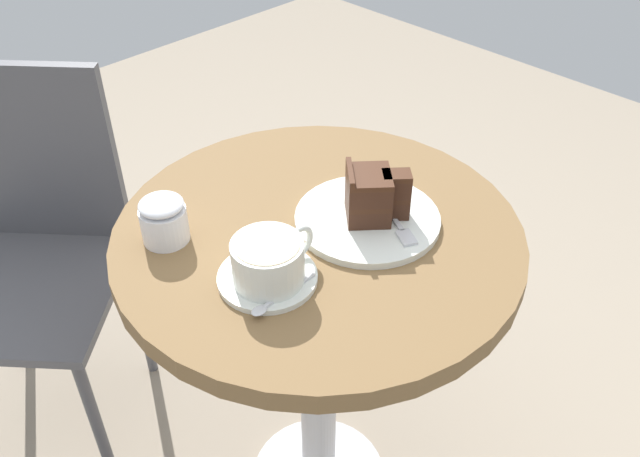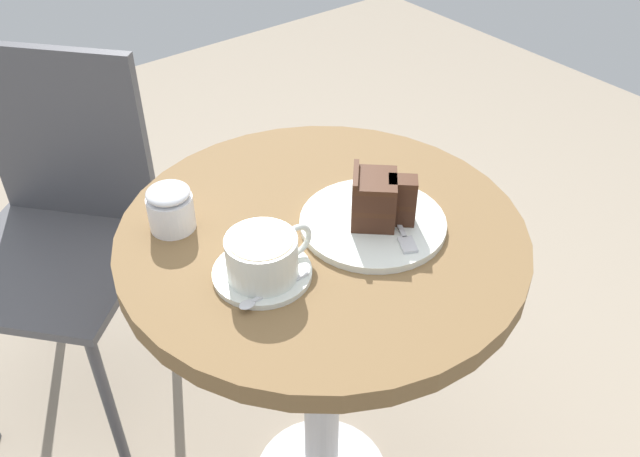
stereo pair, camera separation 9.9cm
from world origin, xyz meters
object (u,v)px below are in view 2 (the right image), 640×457
Objects in this scene: napkin at (380,221)px; sugar_pot at (170,208)px; teaspoon at (266,295)px; cafe_chair at (60,214)px; saucer at (262,273)px; coffee_cup at (263,256)px; cake_slice at (378,199)px; fork at (401,230)px; cake_plate at (373,223)px.

napkin is 2.39× the size of sugar_pot.
cafe_chair reaches higher than teaspoon.
saucer is 0.04m from coffee_cup.
cafe_chair is (-0.09, 0.67, -0.22)m from teaspoon.
teaspoon is 1.52× the size of sugar_pot.
coffee_cup is at bearing 179.33° from napkin.
cafe_chair is at bearing 116.38° from cake_slice.
saucer is 0.22m from fork.
fork is (0.01, -0.04, -0.04)m from cake_slice.
sugar_pot is (-0.05, 0.19, -0.00)m from coffee_cup.
cake_slice is 0.32m from sugar_pot.
cafe_chair is (-0.33, 0.63, -0.21)m from napkin.
cake_plate is (0.20, -0.01, 0.00)m from saucer.
cake_plate is at bearing -37.31° from sugar_pot.
cake_plate is 2.16× the size of cake_slice.
cake_slice is 0.06m from fork.
fork is at bearing -75.64° from cake_slice.
napkin is at bearing -0.67° from coffee_cup.
teaspoon is 0.24m from fork.
teaspoon is 0.23m from cake_plate.
cafe_chair is at bearing -126.69° from fork.
coffee_cup is 0.22m from fork.
coffee_cup is 0.21m from cake_slice.
saucer is 0.17× the size of cafe_chair.
cake_plate is 0.28× the size of cafe_chair.
cake_plate is 0.05m from fork.
coffee_cup is at bearing 179.07° from cake_plate.
fork is at bearing -15.02° from saucer.
fork is (0.24, -0.01, 0.00)m from teaspoon.
saucer is at bearing -118.17° from teaspoon.
fork is 0.36m from sugar_pot.
sugar_pot reaches higher than teaspoon.
teaspoon reaches higher than cake_plate.
sugar_pot is (0.06, -0.44, 0.25)m from cafe_chair.
teaspoon is 0.23m from sugar_pot.
teaspoon is 0.24m from cake_slice.
saucer is 1.04× the size of coffee_cup.
teaspoon is at bearing -121.46° from coffee_cup.
cake_plate is 0.02m from napkin.
cake_slice reaches higher than sugar_pot.
teaspoon is at bearing -84.43° from sugar_pot.
cafe_chair reaches higher than cake_plate.
coffee_cup is 1.29× the size of cake_slice.
saucer is at bearing 177.46° from napkin.
cafe_chair is at bearing 100.12° from saucer.
coffee_cup is 0.06m from teaspoon.
teaspoon is at bearing -65.11° from fork.
teaspoon is at bearing -171.34° from napkin.
cafe_chair reaches higher than sugar_pot.
cake_plate is 0.31m from sugar_pot.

